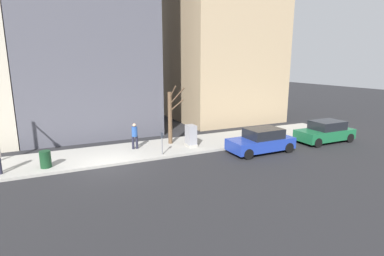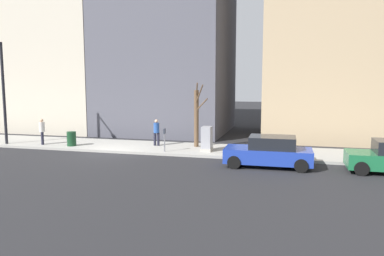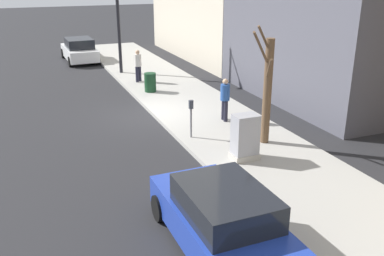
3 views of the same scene
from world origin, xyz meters
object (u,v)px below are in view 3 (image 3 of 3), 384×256
object	(u,v)px
bare_tree	(267,89)
pedestrian_near_meter	(225,97)
streetlamp	(112,3)
parked_car_white	(79,50)
pedestrian_midblock	(138,64)
parking_meter	(191,115)
parked_car_blue	(221,219)
utility_box	(245,138)
trash_bin	(150,82)

from	to	relation	value
bare_tree	pedestrian_near_meter	world-z (taller)	bare_tree
streetlamp	pedestrian_near_meter	bearing A→B (deg)	-78.09
parked_car_white	streetlamp	xyz separation A→B (m)	(1.32, -4.90, 3.28)
parked_car_white	bare_tree	world-z (taller)	bare_tree
pedestrian_midblock	parking_meter	bearing A→B (deg)	-132.46
parked_car_blue	parked_car_white	distance (m)	21.77
parked_car_white	bare_tree	bearing A→B (deg)	-79.60
utility_box	parked_car_blue	bearing A→B (deg)	-125.10
streetlamp	trash_bin	xyz separation A→B (m)	(0.62, -4.55, -3.42)
parked_car_blue	parked_car_white	bearing A→B (deg)	88.89
trash_bin	pedestrian_near_meter	distance (m)	5.37
pedestrian_near_meter	pedestrian_midblock	distance (m)	7.40
parking_meter	utility_box	distance (m)	2.46
utility_box	pedestrian_near_meter	size ratio (longest dim) A/B	0.86
parked_car_white	streetlamp	distance (m)	6.05
trash_bin	parked_car_blue	bearing A→B (deg)	-100.10
parked_car_white	pedestrian_near_meter	xyz separation A→B (m)	(3.37, -14.61, 0.35)
streetlamp	pedestrian_midblock	bearing A→B (deg)	-75.79
bare_tree	trash_bin	distance (m)	8.00
parked_car_white	pedestrian_midblock	distance (m)	7.61
streetlamp	trash_bin	bearing A→B (deg)	-82.28
bare_tree	parked_car_white	bearing A→B (deg)	101.88
parking_meter	bare_tree	world-z (taller)	bare_tree
parked_car_blue	trash_bin	xyz separation A→B (m)	(2.19, 12.31, -0.14)
parked_car_blue	utility_box	world-z (taller)	utility_box
parked_car_blue	bare_tree	world-z (taller)	bare_tree
parked_car_blue	parking_meter	world-z (taller)	parked_car_blue
pedestrian_near_meter	parked_car_white	bearing A→B (deg)	-162.17
parking_meter	bare_tree	distance (m)	2.73
parked_car_blue	bare_tree	bearing A→B (deg)	49.62
parking_meter	bare_tree	xyz separation A→B (m)	(2.12, -1.38, 1.04)
trash_bin	pedestrian_midblock	size ratio (longest dim) A/B	0.54
pedestrian_near_meter	parking_meter	bearing A→B (deg)	-53.30
parked_car_white	utility_box	size ratio (longest dim) A/B	2.97
parked_car_blue	utility_box	distance (m)	4.51
bare_tree	pedestrian_near_meter	xyz separation A→B (m)	(-0.24, 2.55, -0.93)
parked_car_blue	parking_meter	bearing A→B (deg)	73.34
streetlamp	utility_box	bearing A→B (deg)	-85.59
parking_meter	utility_box	bearing A→B (deg)	-69.74
utility_box	trash_bin	bearing A→B (deg)	92.66
parked_car_blue	parked_car_white	xyz separation A→B (m)	(0.25, 21.77, 0.00)
bare_tree	trash_bin	bearing A→B (deg)	102.24
bare_tree	pedestrian_midblock	world-z (taller)	bare_tree
parked_car_blue	pedestrian_midblock	xyz separation A→B (m)	(2.19, 14.42, 0.35)
bare_tree	pedestrian_midblock	distance (m)	10.00
parking_meter	pedestrian_midblock	world-z (taller)	pedestrian_midblock
parked_car_white	streetlamp	world-z (taller)	streetlamp
parked_car_white	pedestrian_midblock	xyz separation A→B (m)	(1.94, -7.34, 0.35)
parked_car_white	trash_bin	size ratio (longest dim) A/B	4.72
streetlamp	bare_tree	world-z (taller)	streetlamp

